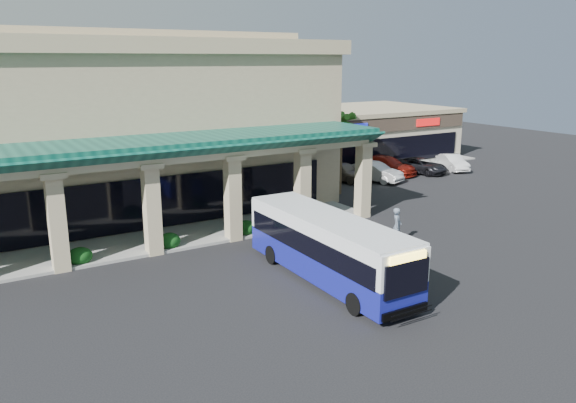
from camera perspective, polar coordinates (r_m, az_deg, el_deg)
ground at (r=28.49m, az=4.56°, el=-5.69°), size 110.00×110.00×0.00m
main_building at (r=38.66m, az=-19.64°, el=7.46°), size 30.80×14.80×11.35m
arcade at (r=30.28m, az=-15.54°, el=0.66°), size 30.00×6.20×5.70m
strip_mall at (r=57.25m, az=5.26°, el=6.92°), size 22.50×12.50×4.90m
palm_0 at (r=41.18m, az=5.35°, el=5.26°), size 2.40×2.40×6.60m
palm_1 at (r=44.23m, az=4.06°, el=5.38°), size 2.40×2.40×5.80m
broadleaf_tree at (r=47.41m, az=-1.43°, el=5.40°), size 2.60×2.60×4.81m
transit_bus at (r=25.18m, az=4.06°, el=-4.82°), size 2.53×10.65×2.97m
pedestrian at (r=30.69m, az=11.02°, el=-2.47°), size 0.85×0.86×2.01m
car_silver at (r=46.23m, az=5.56°, el=3.08°), size 2.92×4.96×1.58m
car_white at (r=46.37m, az=8.77°, el=3.00°), size 3.09×5.02×1.56m
car_red at (r=49.36m, az=9.99°, el=3.64°), size 3.86×5.84×1.57m
car_gray at (r=50.55m, az=13.34°, el=3.58°), size 3.20×5.16×1.33m
car_extra at (r=52.68m, az=16.36°, el=3.84°), size 2.95×4.48×1.40m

